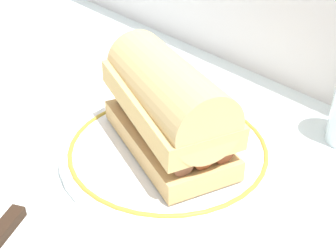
% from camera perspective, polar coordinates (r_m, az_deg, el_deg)
% --- Properties ---
extents(ground_plane, '(1.50, 1.50, 0.00)m').
position_cam_1_polar(ground_plane, '(0.59, -4.30, -3.72)').
color(ground_plane, white).
extents(plate, '(0.28, 0.28, 0.01)m').
position_cam_1_polar(plate, '(0.58, 0.00, -3.07)').
color(plate, white).
rests_on(plate, ground_plane).
extents(sausage_sandwich, '(0.22, 0.15, 0.12)m').
position_cam_1_polar(sausage_sandwich, '(0.55, 0.00, 2.63)').
color(sausage_sandwich, tan).
rests_on(sausage_sandwich, plate).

